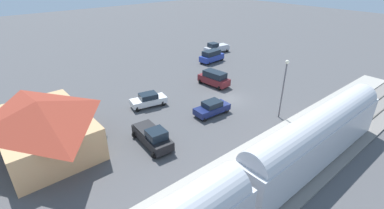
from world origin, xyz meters
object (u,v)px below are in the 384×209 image
(sedan_white, at_px, (149,100))
(light_pole_near_platform, at_px, (284,82))
(suv_blue, at_px, (212,56))
(station_building, at_px, (43,124))
(sedan_navy, at_px, (212,108))
(pickup_black, at_px, (152,136))
(suv_maroon, at_px, (214,78))
(pickup_silver, at_px, (216,48))
(pedestrian_on_platform, at_px, (344,96))

(sedan_white, xyz_separation_m, light_pole_near_platform, (-12.52, -10.24, 3.63))
(light_pole_near_platform, bearing_deg, sedan_white, 39.27)
(light_pole_near_platform, bearing_deg, suv_blue, -22.74)
(station_building, relative_size, sedan_navy, 2.66)
(station_building, height_order, pickup_black, station_building)
(suv_maroon, distance_m, pickup_black, 17.15)
(sedan_navy, distance_m, pickup_black, 9.03)
(sedan_navy, distance_m, suv_blue, 20.54)
(suv_maroon, relative_size, light_pole_near_platform, 0.71)
(station_building, relative_size, suv_blue, 2.43)
(suv_maroon, distance_m, sedan_white, 11.22)
(station_building, bearing_deg, pickup_black, -127.78)
(station_building, height_order, suv_maroon, station_building)
(station_building, distance_m, pickup_silver, 38.82)
(suv_blue, distance_m, pickup_black, 27.97)
(sedan_white, height_order, sedan_navy, same)
(suv_maroon, xyz_separation_m, pickup_black, (-7.18, 15.57, -0.12))
(suv_blue, bearing_deg, light_pole_near_platform, 157.26)
(pedestrian_on_platform, xyz_separation_m, pickup_black, (8.33, 23.69, -0.25))
(station_building, bearing_deg, sedan_white, -83.98)
(station_building, relative_size, sedan_white, 2.56)
(sedan_white, height_order, light_pole_near_platform, light_pole_near_platform)
(pickup_silver, height_order, sedan_navy, pickup_silver)
(suv_maroon, distance_m, sedan_navy, 9.17)
(pickup_silver, bearing_deg, light_pole_near_platform, 150.66)
(station_building, distance_m, suv_maroon, 23.80)
(sedan_white, height_order, pickup_silver, pickup_silver)
(pickup_silver, xyz_separation_m, sedan_navy, (-18.74, 19.32, -0.15))
(sedan_white, relative_size, pickup_silver, 0.86)
(sedan_navy, bearing_deg, pickup_black, 95.05)
(suv_maroon, relative_size, sedan_white, 1.06)
(sedan_white, distance_m, pickup_black, 8.81)
(suv_maroon, height_order, sedan_navy, suv_maroon)
(light_pole_near_platform, bearing_deg, pickup_silver, -29.34)
(sedan_navy, relative_size, suv_blue, 0.92)
(pedestrian_on_platform, bearing_deg, sedan_navy, 58.17)
(sedan_navy, xyz_separation_m, light_pole_near_platform, (-5.66, -5.60, 3.63))
(sedan_navy, bearing_deg, station_building, 72.11)
(pedestrian_on_platform, distance_m, light_pole_near_platform, 10.26)
(sedan_navy, xyz_separation_m, suv_blue, (14.84, -14.20, 0.27))
(pickup_silver, distance_m, light_pole_near_platform, 28.20)
(pickup_silver, distance_m, sedan_navy, 26.91)
(light_pole_near_platform, bearing_deg, pickup_black, 71.55)
(station_building, xyz_separation_m, sedan_white, (1.32, -12.52, -1.77))
(station_building, height_order, pickup_silver, station_building)
(station_building, height_order, light_pole_near_platform, light_pole_near_platform)
(pickup_silver, bearing_deg, pickup_black, 124.60)
(station_building, height_order, pedestrian_on_platform, station_building)
(station_building, xyz_separation_m, light_pole_near_platform, (-11.20, -22.76, 1.86))
(station_building, bearing_deg, sedan_navy, -107.89)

